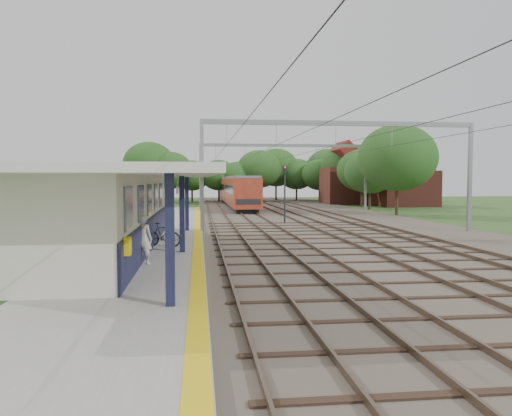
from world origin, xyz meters
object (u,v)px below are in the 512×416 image
person (144,239)px  train (235,190)px  signal_post (285,187)px  bicycle (163,235)px

person → train: (6.69, 46.08, 0.80)m
signal_post → bicycle: bearing=-95.9°
bicycle → train: 41.92m
person → bicycle: bearing=-69.6°
bicycle → signal_post: 16.93m
person → signal_post: signal_post is taller
train → bicycle: bearing=-98.7°
person → bicycle: 4.68m
train → signal_post: bearing=-86.0°
bicycle → signal_post: size_ratio=0.40×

